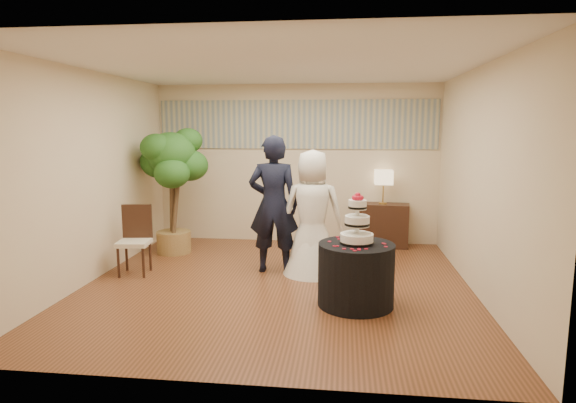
# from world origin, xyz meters

# --- Properties ---
(floor) EXTENTS (5.00, 5.00, 0.00)m
(floor) POSITION_xyz_m (0.00, 0.00, 0.00)
(floor) COLOR brown
(floor) RESTS_ON ground
(ceiling) EXTENTS (5.00, 5.00, 0.00)m
(ceiling) POSITION_xyz_m (0.00, 0.00, 2.80)
(ceiling) COLOR white
(ceiling) RESTS_ON wall_back
(wall_back) EXTENTS (5.00, 0.06, 2.80)m
(wall_back) POSITION_xyz_m (0.00, 2.50, 1.40)
(wall_back) COLOR beige
(wall_back) RESTS_ON ground
(wall_front) EXTENTS (5.00, 0.06, 2.80)m
(wall_front) POSITION_xyz_m (0.00, -2.50, 1.40)
(wall_front) COLOR beige
(wall_front) RESTS_ON ground
(wall_left) EXTENTS (0.06, 5.00, 2.80)m
(wall_left) POSITION_xyz_m (-2.50, 0.00, 1.40)
(wall_left) COLOR beige
(wall_left) RESTS_ON ground
(wall_right) EXTENTS (0.06, 5.00, 2.80)m
(wall_right) POSITION_xyz_m (2.50, 0.00, 1.40)
(wall_right) COLOR beige
(wall_right) RESTS_ON ground
(mural_border) EXTENTS (4.90, 0.02, 0.85)m
(mural_border) POSITION_xyz_m (0.00, 2.48, 2.10)
(mural_border) COLOR #9CA292
(mural_border) RESTS_ON wall_back
(groom) EXTENTS (0.72, 0.47, 1.95)m
(groom) POSITION_xyz_m (-0.13, 0.59, 0.97)
(groom) COLOR black
(groom) RESTS_ON floor
(bride) EXTENTS (0.86, 0.83, 1.75)m
(bride) POSITION_xyz_m (0.43, 0.56, 0.88)
(bride) COLOR white
(bride) RESTS_ON floor
(cake_table) EXTENTS (1.04, 1.04, 0.73)m
(cake_table) POSITION_xyz_m (1.01, -0.61, 0.37)
(cake_table) COLOR black
(cake_table) RESTS_ON floor
(wedding_cake) EXTENTS (0.39, 0.39, 0.59)m
(wedding_cake) POSITION_xyz_m (1.01, -0.61, 1.03)
(wedding_cake) COLOR white
(wedding_cake) RESTS_ON cake_table
(console) EXTENTS (0.94, 0.50, 0.75)m
(console) POSITION_xyz_m (1.53, 2.29, 0.37)
(console) COLOR #311B11
(console) RESTS_ON floor
(table_lamp) EXTENTS (0.30, 0.30, 0.58)m
(table_lamp) POSITION_xyz_m (1.53, 2.29, 1.04)
(table_lamp) COLOR #CCB286
(table_lamp) RESTS_ON console
(ficus_tree) EXTENTS (1.27, 1.27, 2.08)m
(ficus_tree) POSITION_xyz_m (-1.92, 1.44, 1.04)
(ficus_tree) COLOR #275D1D
(ficus_tree) RESTS_ON floor
(side_chair) EXTENTS (0.49, 0.51, 0.97)m
(side_chair) POSITION_xyz_m (-2.05, 0.23, 0.48)
(side_chair) COLOR #311B11
(side_chair) RESTS_ON floor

